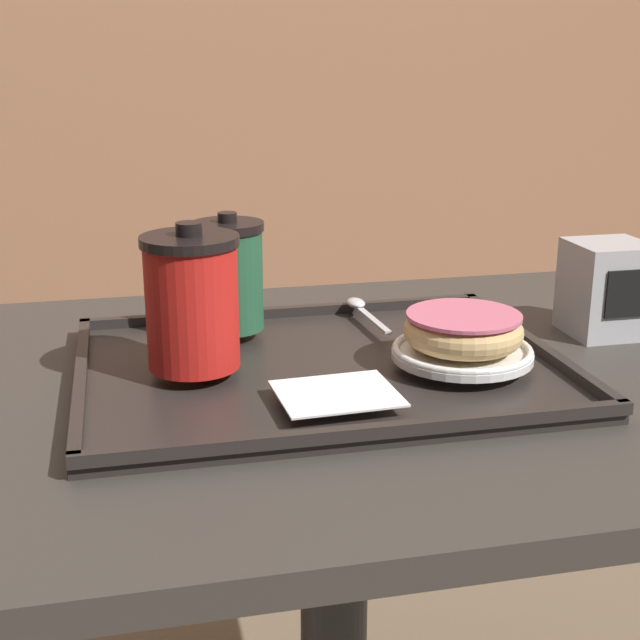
{
  "coord_description": "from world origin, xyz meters",
  "views": [
    {
      "loc": [
        -0.22,
        -0.89,
        1.08
      ],
      "look_at": [
        -0.02,
        -0.0,
        0.8
      ],
      "focal_mm": 50.0,
      "sensor_mm": 36.0,
      "label": 1
    }
  ],
  "objects_px": {
    "coffee_cup_front": "(192,301)",
    "donut_chocolate_glazed": "(463,330)",
    "coffee_cup_rear": "(229,275)",
    "napkin_dispenser": "(607,288)",
    "spoon": "(361,308)"
  },
  "relations": [
    {
      "from": "coffee_cup_front",
      "to": "donut_chocolate_glazed",
      "type": "height_order",
      "value": "coffee_cup_front"
    },
    {
      "from": "donut_chocolate_glazed",
      "to": "spoon",
      "type": "xyz_separation_m",
      "value": [
        -0.06,
        0.19,
        -0.03
      ]
    },
    {
      "from": "coffee_cup_front",
      "to": "spoon",
      "type": "height_order",
      "value": "coffee_cup_front"
    },
    {
      "from": "coffee_cup_front",
      "to": "spoon",
      "type": "relative_size",
      "value": 1.12
    },
    {
      "from": "coffee_cup_front",
      "to": "spoon",
      "type": "bearing_deg",
      "value": 34.75
    },
    {
      "from": "coffee_cup_rear",
      "to": "napkin_dispenser",
      "type": "xyz_separation_m",
      "value": [
        0.46,
        -0.05,
        -0.03
      ]
    },
    {
      "from": "spoon",
      "to": "coffee_cup_rear",
      "type": "bearing_deg",
      "value": 97.2
    },
    {
      "from": "coffee_cup_rear",
      "to": "napkin_dispenser",
      "type": "relative_size",
      "value": 1.2
    },
    {
      "from": "napkin_dispenser",
      "to": "spoon",
      "type": "bearing_deg",
      "value": 164.22
    },
    {
      "from": "spoon",
      "to": "napkin_dispenser",
      "type": "distance_m",
      "value": 0.3
    },
    {
      "from": "coffee_cup_rear",
      "to": "spoon",
      "type": "distance_m",
      "value": 0.18
    },
    {
      "from": "donut_chocolate_glazed",
      "to": "spoon",
      "type": "height_order",
      "value": "donut_chocolate_glazed"
    },
    {
      "from": "donut_chocolate_glazed",
      "to": "napkin_dispenser",
      "type": "relative_size",
      "value": 1.1
    },
    {
      "from": "spoon",
      "to": "donut_chocolate_glazed",
      "type": "bearing_deg",
      "value": -166.58
    },
    {
      "from": "coffee_cup_front",
      "to": "donut_chocolate_glazed",
      "type": "distance_m",
      "value": 0.29
    }
  ]
}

